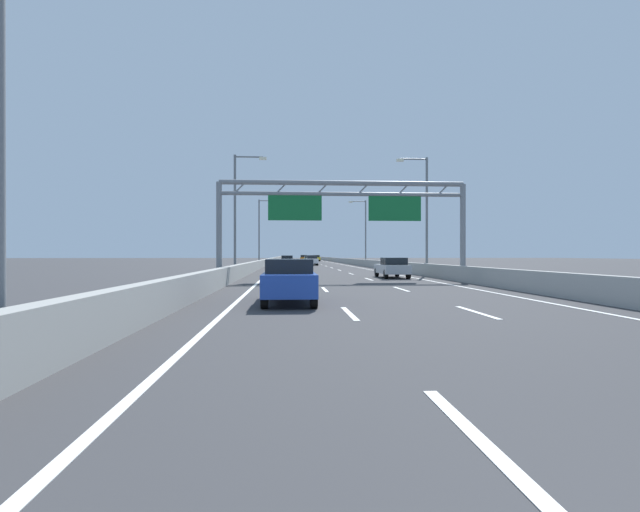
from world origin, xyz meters
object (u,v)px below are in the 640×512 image
yellow_car (316,258)px  green_car (310,260)px  blue_car (289,280)px  streetlamp_left_mid (238,207)px  orange_car (304,258)px  silver_car (392,268)px  black_car (287,260)px  white_car (312,260)px  streetlamp_right_far (364,229)px  streetlamp_left_far (261,228)px  sign_gantry (344,205)px  streetlamp_right_mid (424,208)px

yellow_car → green_car: size_ratio=1.01×
blue_car → green_car: green_car is taller
streetlamp_left_mid → orange_car: 79.79m
silver_car → black_car: bearing=101.0°
white_car → green_car: size_ratio=0.98×
streetlamp_left_mid → yellow_car: 80.99m
streetlamp_right_far → white_car: streetlamp_right_far is taller
black_car → green_car: green_car is taller
streetlamp_left_far → white_car: size_ratio=2.10×
sign_gantry → blue_car: sign_gantry is taller
sign_gantry → blue_car: bearing=-103.8°
streetlamp_left_far → green_car: bearing=53.2°
sign_gantry → streetlamp_left_far: streetlamp_left_far is taller
sign_gantry → streetlamp_right_far: streetlamp_right_far is taller
streetlamp_left_far → orange_car: streetlamp_left_far is taller
streetlamp_right_far → black_car: bearing=165.7°
streetlamp_left_far → streetlamp_left_mid: bearing=-90.0°
white_car → streetlamp_left_far: bearing=-157.7°
orange_car → streetlamp_right_mid: bearing=-84.8°
streetlamp_right_mid → streetlamp_left_far: bearing=116.0°
sign_gantry → yellow_car: 87.91m
sign_gantry → streetlamp_left_mid: bearing=134.5°
yellow_car → silver_car: 85.15m
streetlamp_left_far → yellow_car: 50.85m
yellow_car → green_car: (-3.40, -39.44, 0.02)m
streetlamp_right_mid → silver_car: size_ratio=2.16×
black_car → blue_car: bearing=-89.7°
streetlamp_right_far → streetlamp_left_mid: bearing=-116.0°
streetlamp_left_mid → black_car: streetlamp_left_mid is taller
streetlamp_right_far → streetlamp_right_mid: bearing=-90.0°
streetlamp_left_mid → silver_car: streetlamp_left_mid is taller
yellow_car → green_car: 39.58m
streetlamp_right_mid → white_car: (-7.43, 33.74, -4.63)m
yellow_car → orange_car: (-3.19, -0.83, 0.02)m
streetlamp_left_mid → streetlamp_right_far: (14.93, 30.67, 0.00)m
orange_car → white_car: bearing=-90.3°
sign_gantry → silver_car: (3.72, 2.60, -4.08)m
silver_car → sign_gantry: bearing=-145.1°
sign_gantry → blue_car: size_ratio=3.51×
blue_car → green_car: (3.49, 62.52, 0.01)m
silver_car → streetlamp_left_far: bearing=107.4°
streetlamp_left_far → black_car: size_ratio=2.12×
blue_car → sign_gantry: bearing=76.2°
streetlamp_right_mid → white_car: streetlamp_right_mid is taller
streetlamp_left_mid → silver_car: bearing=-24.2°
sign_gantry → black_car: bearing=95.2°
streetlamp_right_far → black_car: size_ratio=2.12×
white_car → black_car: (-3.74, -0.24, -0.01)m
streetlamp_left_far → black_car: (3.76, 2.84, -4.64)m
orange_car → green_car: bearing=-90.3°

